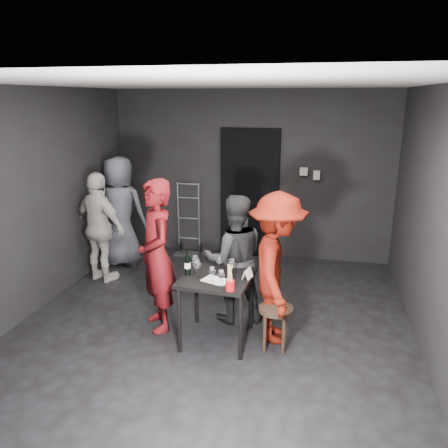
% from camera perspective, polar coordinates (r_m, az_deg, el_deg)
% --- Properties ---
extents(floor, '(4.50, 5.00, 0.02)m').
position_cam_1_polar(floor, '(5.24, -1.36, -13.07)').
color(floor, black).
rests_on(floor, ground).
extents(ceiling, '(4.50, 5.00, 0.02)m').
position_cam_1_polar(ceiling, '(4.58, -1.60, 17.91)').
color(ceiling, silver).
rests_on(ceiling, ground).
extents(wall_back, '(4.50, 0.04, 2.70)m').
position_cam_1_polar(wall_back, '(7.13, 3.47, 6.38)').
color(wall_back, black).
rests_on(wall_back, ground).
extents(wall_front, '(4.50, 0.04, 2.70)m').
position_cam_1_polar(wall_front, '(2.55, -15.72, -12.94)').
color(wall_front, black).
rests_on(wall_front, ground).
extents(wall_left, '(0.04, 5.00, 2.70)m').
position_cam_1_polar(wall_left, '(5.70, -23.98, 2.50)').
color(wall_left, black).
rests_on(wall_left, ground).
extents(wall_right, '(0.04, 5.00, 2.70)m').
position_cam_1_polar(wall_right, '(4.73, 25.98, -0.33)').
color(wall_right, black).
rests_on(wall_right, ground).
extents(doorway, '(0.95, 0.10, 2.10)m').
position_cam_1_polar(doorway, '(7.13, 3.35, 3.92)').
color(doorway, black).
rests_on(doorway, ground).
extents(wallbox_upper, '(0.12, 0.06, 0.12)m').
position_cam_1_polar(wallbox_upper, '(6.98, 10.37, 6.76)').
color(wallbox_upper, '#B7B7B2').
rests_on(wallbox_upper, wall_back).
extents(wallbox_lower, '(0.10, 0.06, 0.14)m').
position_cam_1_polar(wallbox_lower, '(6.98, 12.00, 6.26)').
color(wallbox_lower, '#B7B7B2').
rests_on(wallbox_lower, wall_back).
extents(hand_truck, '(0.40, 0.34, 1.21)m').
position_cam_1_polar(hand_truck, '(7.45, -4.67, -2.18)').
color(hand_truck, '#B2B2B7').
rests_on(hand_truck, floor).
extents(tasting_table, '(0.72, 0.72, 0.75)m').
position_cam_1_polar(tasting_table, '(4.67, -0.97, -7.94)').
color(tasting_table, black).
rests_on(tasting_table, floor).
extents(stool, '(0.36, 0.36, 0.47)m').
position_cam_1_polar(stool, '(4.68, 6.76, -11.76)').
color(stool, black).
rests_on(stool, floor).
extents(server_red, '(0.82, 0.87, 2.00)m').
position_cam_1_polar(server_red, '(4.88, -8.85, -2.67)').
color(server_red, maroon).
rests_on(server_red, floor).
extents(woman_black, '(0.84, 0.63, 1.54)m').
position_cam_1_polar(woman_black, '(5.08, 1.34, -4.45)').
color(woman_black, '#262627').
rests_on(woman_black, floor).
extents(man_maroon, '(0.70, 1.23, 1.80)m').
position_cam_1_polar(man_maroon, '(4.65, 6.94, -4.91)').
color(man_maroon, maroon).
rests_on(man_maroon, floor).
extents(bystander_cream, '(1.08, 0.78, 1.67)m').
position_cam_1_polar(bystander_cream, '(6.40, -15.93, -0.11)').
color(bystander_cream, silver).
rests_on(bystander_cream, floor).
extents(bystander_grey, '(0.99, 0.58, 1.96)m').
position_cam_1_polar(bystander_grey, '(6.94, -13.41, 2.56)').
color(bystander_grey, '#5A5B67').
rests_on(bystander_grey, floor).
extents(tasting_mat, '(0.32, 0.27, 0.00)m').
position_cam_1_polar(tasting_mat, '(4.53, -1.06, -7.37)').
color(tasting_mat, white).
rests_on(tasting_mat, tasting_table).
extents(wine_glass_a, '(0.11, 0.11, 0.21)m').
position_cam_1_polar(wine_glass_a, '(4.59, -3.54, -5.65)').
color(wine_glass_a, white).
rests_on(wine_glass_a, tasting_table).
extents(wine_glass_b, '(0.10, 0.10, 0.21)m').
position_cam_1_polar(wine_glass_b, '(4.70, -3.76, -5.17)').
color(wine_glass_b, white).
rests_on(wine_glass_b, tasting_table).
extents(wine_glass_c, '(0.09, 0.09, 0.19)m').
position_cam_1_polar(wine_glass_c, '(4.73, -0.62, -5.11)').
color(wine_glass_c, white).
rests_on(wine_glass_c, tasting_table).
extents(wine_glass_d, '(0.09, 0.09, 0.18)m').
position_cam_1_polar(wine_glass_d, '(4.47, -1.54, -6.51)').
color(wine_glass_d, white).
rests_on(wine_glass_d, tasting_table).
extents(wine_glass_e, '(0.09, 0.09, 0.19)m').
position_cam_1_polar(wine_glass_e, '(4.37, -0.36, -6.99)').
color(wine_glass_e, white).
rests_on(wine_glass_e, tasting_table).
extents(wine_glass_f, '(0.10, 0.10, 0.21)m').
position_cam_1_polar(wine_glass_f, '(4.58, 1.00, -5.66)').
color(wine_glass_f, white).
rests_on(wine_glass_f, tasting_table).
extents(wine_bottle, '(0.07, 0.07, 0.28)m').
position_cam_1_polar(wine_bottle, '(4.65, -4.79, -5.39)').
color(wine_bottle, black).
rests_on(wine_bottle, tasting_table).
extents(breadstick_cup, '(0.09, 0.09, 0.28)m').
position_cam_1_polar(breadstick_cup, '(4.26, 0.82, -7.08)').
color(breadstick_cup, '#B10F12').
rests_on(breadstick_cup, tasting_table).
extents(reserved_card, '(0.12, 0.16, 0.11)m').
position_cam_1_polar(reserved_card, '(4.57, 2.87, -6.46)').
color(reserved_card, white).
rests_on(reserved_card, tasting_table).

